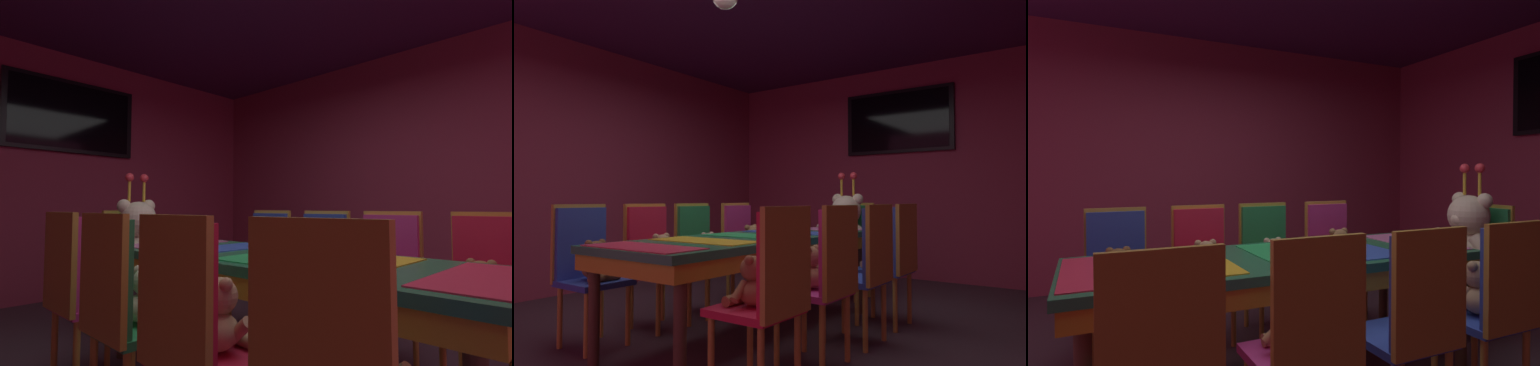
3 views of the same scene
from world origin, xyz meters
The scene contains 22 objects.
ground_plane centered at (0.00, 0.00, 0.00)m, with size 7.90×7.90×0.00m, color #3F2D38.
wall_back centered at (0.00, 3.20, 1.40)m, with size 5.20×0.12×2.80m, color #99334C.
wall_left centered at (-2.60, 0.00, 1.40)m, with size 0.12×6.40×2.80m, color #99334C.
banquet_table centered at (0.00, 0.00, 0.65)m, with size 0.90×2.40×0.75m.
chair_left_0 centered at (-0.83, -0.87, 0.60)m, with size 0.42×0.41×0.98m.
teddy_left_0 centered at (-0.69, -0.87, 0.58)m, with size 0.23×0.30×0.28m.
chair_left_1 centered at (-0.83, -0.28, 0.60)m, with size 0.42×0.41×0.98m.
teddy_left_1 centered at (-0.69, -0.28, 0.58)m, with size 0.24×0.31×0.29m.
chair_left_2 centered at (-0.83, 0.26, 0.60)m, with size 0.42×0.41×0.98m.
teddy_left_2 centered at (-0.69, 0.26, 0.57)m, with size 0.22×0.28×0.27m.
chair_left_3 centered at (-0.80, 0.85, 0.60)m, with size 0.42×0.41×0.98m.
teddy_left_3 centered at (-0.66, 0.85, 0.59)m, with size 0.26×0.33×0.31m.
chair_right_0 centered at (0.81, -0.84, 0.60)m, with size 0.42×0.41×0.98m.
teddy_right_0 centered at (0.67, -0.84, 0.58)m, with size 0.22×0.29×0.27m.
chair_right_1 centered at (0.81, -0.26, 0.60)m, with size 0.42×0.41×0.98m.
teddy_right_1 centered at (0.67, -0.26, 0.58)m, with size 0.22×0.29×0.27m.
chair_right_2 centered at (0.83, 0.29, 0.60)m, with size 0.42×0.41×0.98m.
chair_right_3 centered at (0.82, 0.86, 0.60)m, with size 0.42×0.41×0.98m.
teddy_right_3 centered at (0.68, 0.86, 0.59)m, with size 0.24×0.32×0.30m.
throne_chair centered at (0.00, 1.75, 0.60)m, with size 0.41×0.42×0.98m.
king_teddy_bear centered at (0.00, 1.58, 0.73)m, with size 0.66×0.51×0.84m.
wall_tv centered at (0.00, 3.11, 2.05)m, with size 1.43×0.06×0.83m.
Camera 2 is at (2.17, -2.75, 1.02)m, focal length 32.22 mm.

